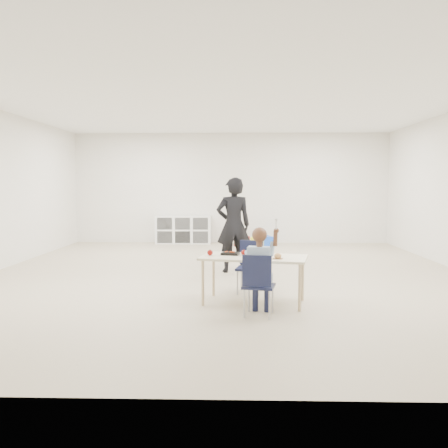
{
  "coord_description": "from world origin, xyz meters",
  "views": [
    {
      "loc": [
        0.16,
        -7.66,
        1.48
      ],
      "look_at": [
        -0.05,
        0.01,
        0.85
      ],
      "focal_mm": 38.0,
      "sensor_mm": 36.0,
      "label": 1
    }
  ],
  "objects_px": {
    "child": "(259,267)",
    "chair_near": "(259,285)",
    "table": "(254,280)",
    "cubby_shelf": "(183,230)",
    "adult": "(233,225)"
  },
  "relations": [
    {
      "from": "cubby_shelf",
      "to": "adult",
      "type": "xyz_separation_m",
      "value": [
        1.3,
        -3.94,
        0.46
      ]
    },
    {
      "from": "cubby_shelf",
      "to": "chair_near",
      "type": "bearing_deg",
      "value": -76.36
    },
    {
      "from": "child",
      "to": "adult",
      "type": "xyz_separation_m",
      "value": [
        -0.31,
        2.71,
        0.24
      ]
    },
    {
      "from": "table",
      "to": "child",
      "type": "bearing_deg",
      "value": -74.6
    },
    {
      "from": "chair_near",
      "to": "child",
      "type": "relative_size",
      "value": 0.63
    },
    {
      "from": "child",
      "to": "chair_near",
      "type": "bearing_deg",
      "value": -168.51
    },
    {
      "from": "table",
      "to": "chair_near",
      "type": "xyz_separation_m",
      "value": [
        0.04,
        -0.56,
        0.06
      ]
    },
    {
      "from": "table",
      "to": "cubby_shelf",
      "type": "height_order",
      "value": "cubby_shelf"
    },
    {
      "from": "chair_near",
      "to": "child",
      "type": "height_order",
      "value": "child"
    },
    {
      "from": "table",
      "to": "chair_near",
      "type": "distance_m",
      "value": 0.57
    },
    {
      "from": "table",
      "to": "cubby_shelf",
      "type": "distance_m",
      "value": 6.28
    },
    {
      "from": "chair_near",
      "to": "child",
      "type": "xyz_separation_m",
      "value": [
        0.0,
        0.0,
        0.21
      ]
    },
    {
      "from": "chair_near",
      "to": "adult",
      "type": "relative_size",
      "value": 0.44
    },
    {
      "from": "table",
      "to": "cubby_shelf",
      "type": "xyz_separation_m",
      "value": [
        -1.57,
        6.08,
        0.05
      ]
    },
    {
      "from": "table",
      "to": "chair_near",
      "type": "relative_size",
      "value": 1.96
    }
  ]
}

